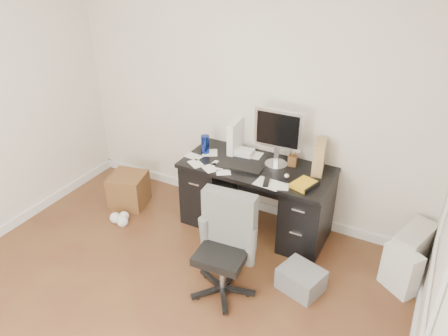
# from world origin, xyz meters

# --- Properties ---
(ground) EXTENTS (4.00, 4.00, 0.00)m
(ground) POSITION_xyz_m (0.00, 0.00, 0.00)
(ground) COLOR #4D2618
(ground) RESTS_ON ground
(room_shell) EXTENTS (4.02, 4.02, 2.71)m
(room_shell) POSITION_xyz_m (0.03, 0.03, 1.66)
(room_shell) COLOR silver
(room_shell) RESTS_ON ground
(desk) EXTENTS (1.50, 0.70, 0.75)m
(desk) POSITION_xyz_m (0.30, 1.65, 0.40)
(desk) COLOR black
(desk) RESTS_ON ground
(loose_papers) EXTENTS (1.10, 0.60, 0.00)m
(loose_papers) POSITION_xyz_m (0.10, 1.60, 0.75)
(loose_papers) COLOR silver
(loose_papers) RESTS_ON desk
(lcd_monitor) EXTENTS (0.48, 0.29, 0.60)m
(lcd_monitor) POSITION_xyz_m (0.46, 1.75, 1.05)
(lcd_monitor) COLOR silver
(lcd_monitor) RESTS_ON desk
(keyboard) EXTENTS (0.46, 0.18, 0.03)m
(keyboard) POSITION_xyz_m (0.17, 1.53, 0.76)
(keyboard) COLOR black
(keyboard) RESTS_ON desk
(computer_mouse) EXTENTS (0.06, 0.06, 0.06)m
(computer_mouse) POSITION_xyz_m (0.65, 1.55, 0.78)
(computer_mouse) COLOR silver
(computer_mouse) RESTS_ON desk
(travel_mug) EXTENTS (0.10, 0.10, 0.19)m
(travel_mug) POSITION_xyz_m (-0.30, 1.66, 0.85)
(travel_mug) COLOR navy
(travel_mug) RESTS_ON desk
(white_binder) EXTENTS (0.16, 0.30, 0.34)m
(white_binder) POSITION_xyz_m (-0.04, 1.85, 0.92)
(white_binder) COLOR white
(white_binder) RESTS_ON desk
(magazine_file) EXTENTS (0.18, 0.29, 0.31)m
(magazine_file) POSITION_xyz_m (0.86, 1.83, 0.91)
(magazine_file) COLOR olive
(magazine_file) RESTS_ON desk
(pen_cup) EXTENTS (0.12, 0.12, 0.25)m
(pen_cup) POSITION_xyz_m (0.60, 1.83, 0.88)
(pen_cup) COLOR #533217
(pen_cup) RESTS_ON desk
(yellow_book) EXTENTS (0.24, 0.27, 0.04)m
(yellow_book) POSITION_xyz_m (0.84, 1.50, 0.77)
(yellow_book) COLOR gold
(yellow_book) RESTS_ON desk
(paper_remote) EXTENTS (0.26, 0.22, 0.02)m
(paper_remote) POSITION_xyz_m (0.53, 1.39, 0.76)
(paper_remote) COLOR silver
(paper_remote) RESTS_ON desk
(office_chair) EXTENTS (0.57, 0.57, 0.94)m
(office_chair) POSITION_xyz_m (0.43, 0.66, 0.47)
(office_chair) COLOR #565956
(office_chair) RESTS_ON ground
(pc_tower) EXTENTS (0.35, 0.52, 0.48)m
(pc_tower) POSITION_xyz_m (1.84, 1.68, 0.24)
(pc_tower) COLOR #B5AEA3
(pc_tower) RESTS_ON ground
(shopping_bag) EXTENTS (0.39, 0.37, 0.43)m
(shopping_bag) POSITION_xyz_m (1.79, 1.41, 0.21)
(shopping_bag) COLOR silver
(shopping_bag) RESTS_ON ground
(wicker_basket) EXTENTS (0.46, 0.46, 0.38)m
(wicker_basket) POSITION_xyz_m (-1.17, 1.39, 0.19)
(wicker_basket) COLOR #462715
(wicker_basket) RESTS_ON ground
(desk_printer) EXTENTS (0.43, 0.39, 0.21)m
(desk_printer) POSITION_xyz_m (1.03, 1.01, 0.11)
(desk_printer) COLOR slate
(desk_printer) RESTS_ON ground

